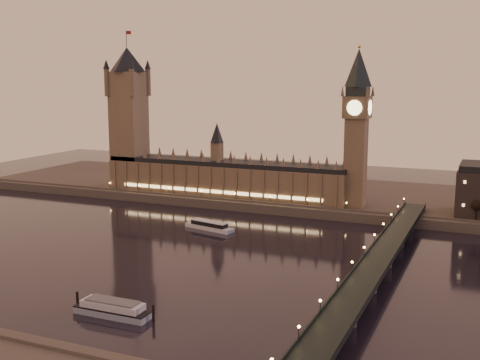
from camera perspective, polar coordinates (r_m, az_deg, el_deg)
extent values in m
plane|color=black|center=(311.98, -4.15, -7.07)|extent=(700.00, 700.00, 0.00)
cube|color=#423D35|center=(451.45, 9.02, -1.51)|extent=(560.00, 130.00, 6.00)
cube|color=brown|center=(431.16, -1.46, -0.03)|extent=(180.00, 26.00, 22.00)
cube|color=black|center=(429.21, -1.46, 1.63)|extent=(180.00, 22.00, 3.20)
cube|color=#FFCC7F|center=(420.23, -2.23, -1.12)|extent=(153.00, 0.25, 2.20)
cube|color=brown|center=(466.09, -10.46, 4.64)|extent=(22.00, 22.00, 88.00)
cone|color=black|center=(464.55, -10.66, 11.16)|extent=(31.68, 31.68, 18.00)
cylinder|color=black|center=(465.21, -10.72, 13.01)|extent=(0.44, 0.44, 12.00)
cube|color=maroon|center=(464.28, -10.51, 13.58)|extent=(4.00, 0.15, 2.50)
cube|color=brown|center=(398.44, 10.90, 1.61)|extent=(13.00, 13.00, 58.00)
cube|color=brown|center=(395.08, 11.06, 6.79)|extent=(16.00, 16.00, 14.00)
cylinder|color=#FFEAA5|center=(387.11, 10.80, 6.74)|extent=(9.60, 0.35, 9.60)
cylinder|color=#FFEAA5|center=(396.93, 9.90, 6.84)|extent=(0.35, 9.60, 9.60)
cube|color=black|center=(394.73, 11.11, 8.24)|extent=(13.00, 13.00, 6.00)
cone|color=black|center=(394.67, 11.18, 10.42)|extent=(17.68, 17.68, 24.00)
sphere|color=gold|center=(395.08, 11.25, 12.30)|extent=(2.00, 2.00, 2.00)
cube|color=black|center=(280.75, 12.87, -7.51)|extent=(13.00, 260.00, 2.00)
cube|color=black|center=(281.44, 11.61, -7.10)|extent=(0.60, 260.00, 1.00)
cube|color=black|center=(279.32, 14.16, -7.33)|extent=(0.60, 260.00, 1.00)
cylinder|color=black|center=(381.94, 21.27, -3.01)|extent=(0.70, 0.70, 8.34)
sphere|color=black|center=(381.05, 21.31, -2.37)|extent=(5.56, 5.56, 5.56)
cube|color=silver|center=(361.16, -2.93, -4.52)|extent=(33.25, 14.12, 2.38)
cube|color=black|center=(360.58, -2.93, -4.16)|extent=(24.73, 11.00, 2.38)
cube|color=silver|center=(360.25, -2.93, -3.94)|extent=(25.43, 11.42, 0.43)
cube|color=#8FA2B7|center=(240.23, -11.96, -12.18)|extent=(30.95, 8.78, 2.51)
cube|color=black|center=(239.68, -11.97, -11.84)|extent=(30.95, 8.78, 0.48)
cube|color=silver|center=(239.14, -11.99, -11.51)|extent=(25.15, 7.80, 2.51)
cube|color=#595B5E|center=(238.58, -12.00, -11.15)|extent=(21.28, 6.82, 0.68)
cylinder|color=black|center=(250.15, -15.16, -10.91)|extent=(1.06, 1.06, 6.57)
cylinder|color=black|center=(231.23, -8.22, -12.41)|extent=(1.06, 1.06, 6.57)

